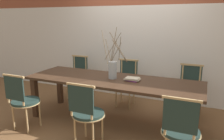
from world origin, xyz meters
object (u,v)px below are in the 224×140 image
object	(u,v)px
chair_near_center	(180,129)
chair_far_center	(190,88)
vase_centerpiece	(113,69)
book_stack	(132,79)
dining_table	(112,84)

from	to	relation	value
chair_near_center	chair_far_center	size ratio (longest dim) A/B	1.00
vase_centerpiece	book_stack	distance (m)	0.36
dining_table	vase_centerpiece	size ratio (longest dim) A/B	3.45
chair_near_center	book_stack	size ratio (longest dim) A/B	3.77
dining_table	vase_centerpiece	world-z (taller)	vase_centerpiece
book_stack	dining_table	bearing A→B (deg)	-171.93
dining_table	vase_centerpiece	distance (m)	0.25
dining_table	chair_far_center	distance (m)	1.40
dining_table	book_stack	distance (m)	0.35
dining_table	chair_near_center	distance (m)	1.43
dining_table	chair_far_center	bearing A→B (deg)	34.52
chair_far_center	vase_centerpiece	size ratio (longest dim) A/B	1.11
chair_near_center	book_stack	distance (m)	1.22
dining_table	vase_centerpiece	xyz separation A→B (m)	(-0.00, 0.04, 0.24)
dining_table	chair_far_center	size ratio (longest dim) A/B	3.11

